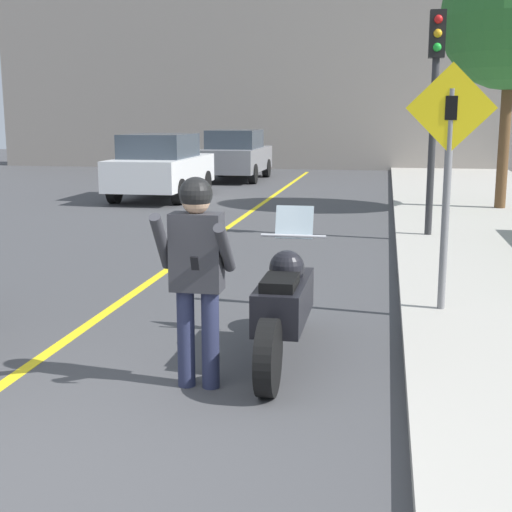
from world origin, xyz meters
TOP-DOWN VIEW (x-y plane):
  - road_center_line at (-0.60, 6.00)m, footprint 0.12×36.00m
  - building_backdrop at (0.00, 26.00)m, footprint 28.00×1.20m
  - motorcycle at (1.54, 2.39)m, footprint 0.62×2.33m
  - person_biker at (0.97, 1.59)m, footprint 0.59×0.46m
  - crossing_sign at (3.02, 3.94)m, footprint 0.91×0.08m
  - traffic_light at (3.15, 8.89)m, footprint 0.26×0.30m
  - street_tree at (4.93, 12.97)m, footprint 3.04×3.04m
  - parked_car_white at (-3.39, 14.34)m, footprint 1.88×4.20m
  - parked_car_grey at (-2.61, 20.08)m, footprint 1.88×4.20m

SIDE VIEW (x-z plane):
  - road_center_line at x=-0.60m, z-range 0.00..0.01m
  - motorcycle at x=1.54m, z-range -0.14..1.15m
  - parked_car_white at x=-3.39m, z-range 0.02..1.70m
  - parked_car_grey at x=-2.61m, z-range 0.02..1.70m
  - person_biker at x=0.97m, z-range 0.18..1.86m
  - crossing_sign at x=3.02m, z-range 0.37..2.92m
  - traffic_light at x=3.15m, z-range 0.84..4.56m
  - street_tree at x=4.93m, z-range 1.38..6.98m
  - building_backdrop at x=0.00m, z-range 0.00..8.83m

